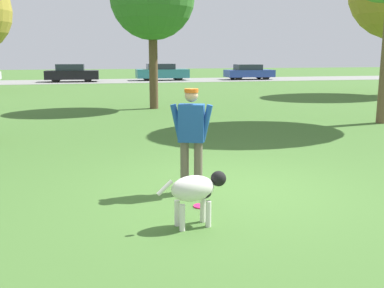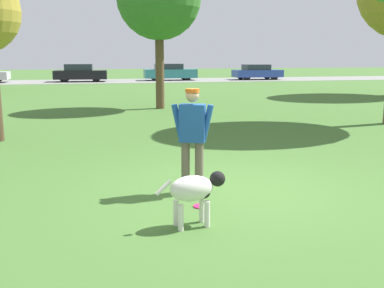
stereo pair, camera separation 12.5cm
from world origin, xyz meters
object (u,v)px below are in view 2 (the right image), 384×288
object	(u,v)px
frisbee	(201,206)
parked_car_blue	(257,72)
dog	(195,190)
person	(192,133)
parked_car_black	(80,73)
parked_car_teal	(170,72)

from	to	relation	value
frisbee	parked_car_blue	bearing A→B (deg)	68.48
parked_car_blue	frisbee	bearing A→B (deg)	-111.33
dog	frisbee	bearing A→B (deg)	62.29
person	dog	distance (m)	1.45
parked_car_black	parked_car_blue	bearing A→B (deg)	2.78
dog	parked_car_blue	bearing A→B (deg)	59.86
frisbee	parked_car_blue	xyz separation A→B (m)	(11.94, 30.29, 0.62)
parked_car_teal	parked_car_blue	xyz separation A→B (m)	(7.33, -0.50, -0.03)
parked_car_blue	parked_car_teal	bearing A→B (deg)	176.29
person	frisbee	xyz separation A→B (m)	(-0.03, -0.68, -0.92)
person	frisbee	bearing A→B (deg)	-71.66
dog	parked_car_teal	bearing A→B (deg)	72.56
person	parked_car_blue	xyz separation A→B (m)	(11.92, 29.61, -0.30)
person	frisbee	world-z (taller)	person
person	parked_car_teal	world-z (taller)	person
frisbee	parked_car_black	distance (m)	30.40
frisbee	parked_car_black	bearing A→B (deg)	94.69
parked_car_teal	parked_car_black	bearing A→B (deg)	-175.56
frisbee	parked_car_black	world-z (taller)	parked_car_black
dog	frisbee	distance (m)	0.84
frisbee	parked_car_blue	size ratio (longest dim) A/B	0.05
dog	parked_car_blue	size ratio (longest dim) A/B	0.23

